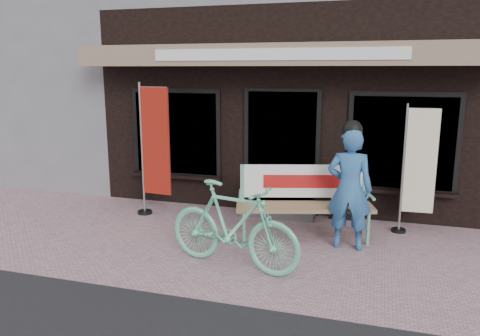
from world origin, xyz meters
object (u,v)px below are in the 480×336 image
(bench, at_px, (304,196))
(menu_stand, at_px, (344,192))
(person, at_px, (350,187))
(bicycle, at_px, (233,226))
(nobori_red, at_px, (154,148))
(nobori_cream, at_px, (417,168))

(bench, height_order, menu_stand, bench)
(person, xyz_separation_m, menu_stand, (-0.16, 1.29, -0.42))
(bicycle, distance_m, nobori_red, 2.69)
(bicycle, xyz_separation_m, nobori_red, (-1.97, 1.72, 0.63))
(bicycle, bearing_deg, person, -37.54)
(bicycle, distance_m, menu_stand, 2.71)
(nobori_red, relative_size, nobori_cream, 1.14)
(person, relative_size, bicycle, 0.98)
(nobori_red, height_order, menu_stand, nobori_red)
(bench, relative_size, person, 1.13)
(person, height_order, menu_stand, person)
(person, height_order, bicycle, person)
(bench, xyz_separation_m, bicycle, (-0.69, -1.38, -0.08))
(bench, bearing_deg, nobori_red, 156.78)
(nobori_red, bearing_deg, nobori_cream, 9.41)
(person, bearing_deg, bench, 161.82)
(bench, relative_size, bicycle, 1.11)
(person, xyz_separation_m, bicycle, (-1.37, -1.13, -0.34))
(nobori_red, bearing_deg, menu_stand, 17.41)
(person, distance_m, nobori_cream, 1.33)
(bench, distance_m, bicycle, 1.55)
(nobori_cream, bearing_deg, bicycle, -140.80)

